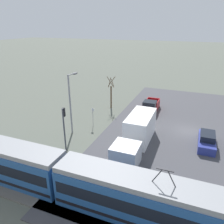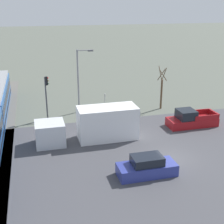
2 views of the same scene
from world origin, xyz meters
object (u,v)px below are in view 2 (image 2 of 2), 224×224
(street_lamp_near_crossing, at_px, (80,76))
(traffic_light_pole, at_px, (47,92))
(no_parking_sign, at_px, (105,102))
(box_truck, at_px, (94,125))
(sedan_car_0, at_px, (147,167))
(street_tree, at_px, (162,90))
(pickup_truck, at_px, (191,120))

(street_lamp_near_crossing, bearing_deg, traffic_light_pole, 111.05)
(traffic_light_pole, xyz_separation_m, street_lamp_near_crossing, (1.55, -4.02, 1.16))
(traffic_light_pole, distance_m, street_lamp_near_crossing, 4.47)
(no_parking_sign, bearing_deg, traffic_light_pole, 89.60)
(box_truck, bearing_deg, no_parking_sign, -21.54)
(sedan_car_0, relative_size, no_parking_sign, 1.78)
(street_tree, bearing_deg, traffic_light_pole, 90.86)
(sedan_car_0, xyz_separation_m, street_tree, (14.63, -7.41, 1.67))
(traffic_light_pole, relative_size, street_lamp_near_crossing, 0.66)
(pickup_truck, bearing_deg, no_parking_sign, 52.56)
(traffic_light_pole, bearing_deg, no_parking_sign, -90.40)
(traffic_light_pole, bearing_deg, box_truck, -150.75)
(traffic_light_pole, relative_size, street_tree, 0.93)
(no_parking_sign, bearing_deg, street_lamp_near_crossing, 58.61)
(pickup_truck, distance_m, sedan_car_0, 11.60)
(street_lamp_near_crossing, xyz_separation_m, no_parking_sign, (-1.59, -2.61, -2.85))
(box_truck, bearing_deg, street_lamp_near_crossing, -0.81)
(traffic_light_pole, distance_m, no_parking_sign, 6.85)
(no_parking_sign, bearing_deg, sedan_car_0, 179.36)
(sedan_car_0, xyz_separation_m, no_parking_sign, (14.37, -0.16, 0.80))
(sedan_car_0, bearing_deg, pickup_truck, 135.29)
(box_truck, relative_size, sedan_car_0, 2.13)
(box_truck, height_order, sedan_car_0, box_truck)
(pickup_truck, bearing_deg, sedan_car_0, 135.29)
(street_lamp_near_crossing, bearing_deg, sedan_car_0, -171.27)
(traffic_light_pole, height_order, street_lamp_near_crossing, street_lamp_near_crossing)
(box_truck, distance_m, street_lamp_near_crossing, 8.98)
(sedan_car_0, distance_m, street_tree, 16.48)
(box_truck, distance_m, traffic_light_pole, 8.16)
(box_truck, distance_m, no_parking_sign, 7.45)
(street_tree, bearing_deg, box_truck, 125.72)
(street_lamp_near_crossing, bearing_deg, street_tree, -97.74)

